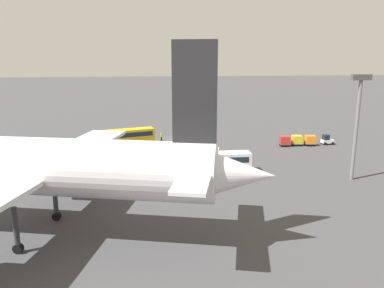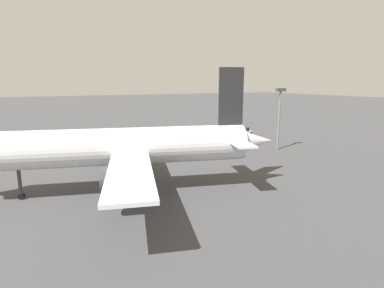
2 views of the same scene
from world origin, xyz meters
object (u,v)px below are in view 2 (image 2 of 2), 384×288
Objects in this scene: airplane at (120,147)px; worker_person at (140,135)px; baggage_tug at (247,131)px; shuttle_bus_near at (118,136)px; shuttle_bus_far at (197,145)px; cargo_cart_yellow at (231,132)px; cargo_cart_red at (224,132)px; cargo_cart_orange at (239,131)px.

worker_person is at bearing -95.07° from airplane.
worker_person is at bearing -16.63° from baggage_tug.
shuttle_bus_near is 0.98× the size of shuttle_bus_far.
worker_person is at bearing -17.26° from cargo_cart_yellow.
cargo_cart_red is at bearing 154.40° from shuttle_bus_near.
shuttle_bus_far is 23.66m from cargo_cart_red.
cargo_cart_orange is 5.26m from cargo_cart_red.
baggage_tug is 1.14× the size of cargo_cart_red.
airplane reaches higher than cargo_cart_yellow.
airplane reaches higher than shuttle_bus_near.
shuttle_bus_far is 25.13m from worker_person.
shuttle_bus_far is 5.46× the size of cargo_cart_red.
baggage_tug reaches higher than cargo_cart_orange.
cargo_cart_orange is 1.00× the size of cargo_cart_yellow.
airplane is 22.18× the size of cargo_cart_red.
shuttle_bus_near is at bearing -9.16° from baggage_tug.
cargo_cart_red is (-17.71, -15.67, -0.70)m from shuttle_bus_far.
shuttle_bus_near is at bearing -7.75° from cargo_cart_yellow.
airplane is 22.18× the size of cargo_cart_yellow.
cargo_cart_yellow is at bearing 162.74° from worker_person.
shuttle_bus_far is at bearing 38.04° from cargo_cart_yellow.
airplane is 27.66× the size of worker_person.
baggage_tug is 6.54m from cargo_cart_yellow.
airplane reaches higher than shuttle_bus_far.
cargo_cart_orange is at bearing 171.05° from cargo_cart_yellow.
shuttle_bus_near is 5.37× the size of cargo_cart_red.
shuttle_bus_near is at bearing 26.86° from worker_person.
shuttle_bus_near is at bearing -7.84° from cargo_cart_orange.
shuttle_bus_near is (-8.46, -38.42, -5.07)m from airplane.
cargo_cart_yellow is at bearing 155.46° from shuttle_bus_near.
worker_person is 0.80× the size of cargo_cart_red.
baggage_tug is at bearing -129.91° from airplane.
airplane is at bearing 36.40° from cargo_cart_orange.
airplane is 52.51m from cargo_cart_red.
baggage_tug reaches higher than cargo_cart_red.
airplane is 54.69m from cargo_cart_yellow.
worker_person is at bearing -16.54° from cargo_cart_orange.
cargo_cart_red is (5.26, -0.18, 0.00)m from cargo_cart_orange.
cargo_cart_red is (2.63, 0.24, 0.00)m from cargo_cart_yellow.
cargo_cart_yellow is (-42.61, -33.77, -5.85)m from airplane.
cargo_cart_red is at bearing -1.92° from cargo_cart_orange.
airplane is 29.02m from shuttle_bus_far.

